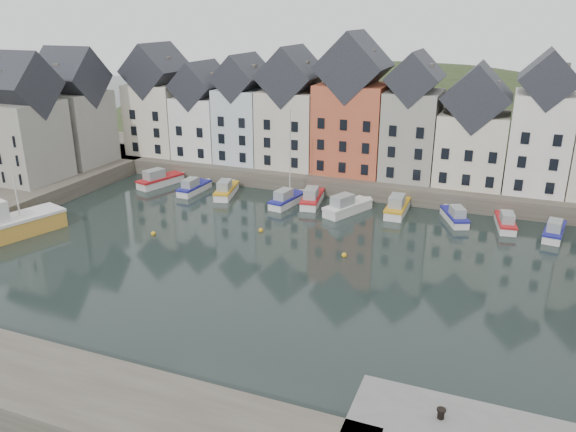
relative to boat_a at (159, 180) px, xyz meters
The scene contains 17 objects.
ground 29.75m from the boat_a, 37.93° to the right, with size 260.00×260.00×0.00m, color black.
far_quay 26.23m from the boat_a, 26.55° to the left, with size 90.00×16.00×2.00m, color #4B4439.
hillside 48.21m from the boat_a, 58.10° to the left, with size 153.60×70.40×64.00m.
far_terrace 29.52m from the boat_a, 20.03° to the left, with size 72.37×8.16×17.78m.
left_terrace 15.68m from the boat_a, 159.14° to the right, with size 7.65×17.00×15.69m.
mooring_buoys 23.38m from the boat_a, 33.63° to the right, with size 20.50×5.50×0.50m.
boat_a is the anchor object (origin of this frame).
boat_b 5.96m from the boat_a, 10.23° to the right, with size 2.03×5.82×2.21m.
boat_c 10.35m from the boat_a, ahead, with size 3.31×6.45×2.37m.
boat_d 18.83m from the boat_a, ahead, with size 2.84×6.23×11.48m.
boat_e 21.52m from the boat_a, ahead, with size 2.95×6.60×2.44m.
boat_f 26.30m from the boat_a, ahead, with size 4.64×6.95×2.57m.
boat_g 31.70m from the boat_a, ahead, with size 2.19×6.74×2.58m.
boat_h 38.14m from the boat_a, ahead, with size 3.76×5.79×2.13m.
boat_i 43.39m from the boat_a, ahead, with size 2.53×5.74×2.13m.
boat_j 48.10m from the boat_a, ahead, with size 2.57×5.87×2.18m.
mooring_bollard 54.23m from the boat_a, 40.82° to the right, with size 0.48×0.48×0.56m.
Camera 1 is at (18.96, -42.12, 21.78)m, focal length 35.00 mm.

